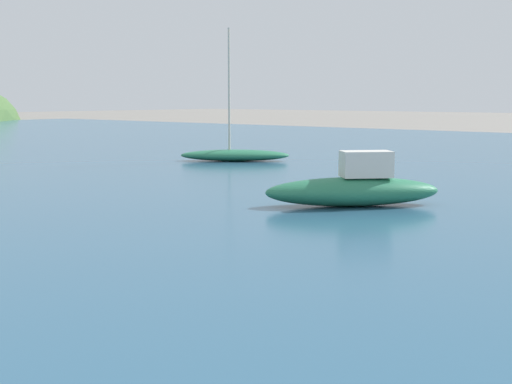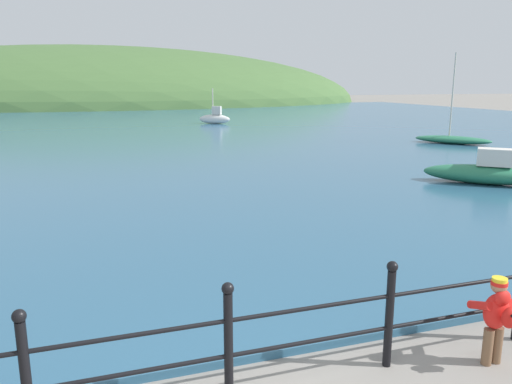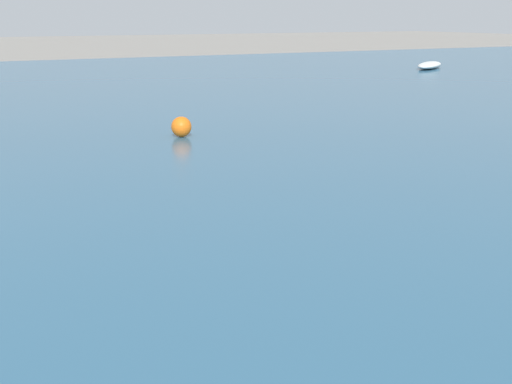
% 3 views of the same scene
% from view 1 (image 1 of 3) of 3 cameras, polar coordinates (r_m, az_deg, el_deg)
% --- Properties ---
extents(boat_nearest_quay, '(3.00, 3.36, 4.27)m').
position_cam_1_polar(boat_nearest_quay, '(23.27, -1.71, 3.03)').
color(boat_nearest_quay, '#287551').
rests_on(boat_nearest_quay, water).
extents(boat_far_left, '(3.15, 2.97, 1.05)m').
position_cam_1_polar(boat_far_left, '(13.69, 7.87, 0.30)').
color(boat_far_left, '#287551').
rests_on(boat_far_left, water).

